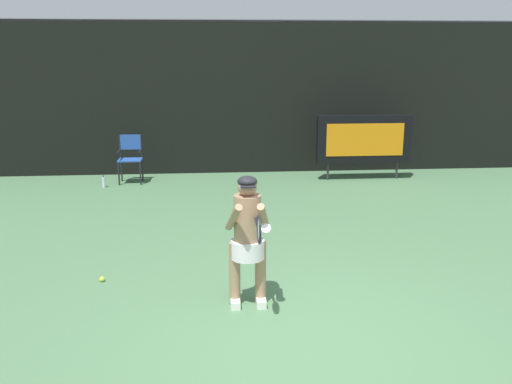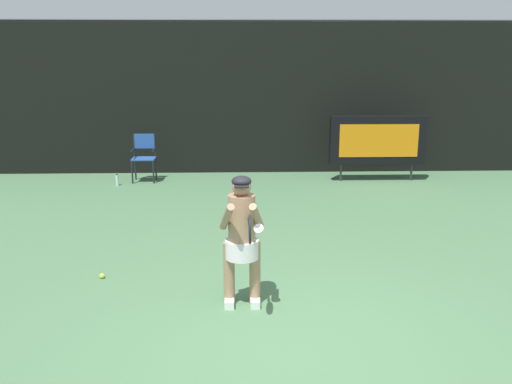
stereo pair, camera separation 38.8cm
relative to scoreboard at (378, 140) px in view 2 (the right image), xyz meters
name	(u,v)px [view 2 (the right image)]	position (x,y,z in m)	size (l,w,h in m)	color
ground	(295,358)	(-2.66, -7.61, -0.96)	(18.00, 22.00, 0.03)	#4D754F
backdrop_screen	(260,99)	(-2.66, 1.08, 0.86)	(18.00, 0.12, 3.66)	black
scoreboard	(378,140)	(0.00, 0.00, 0.00)	(2.20, 0.21, 1.50)	black
umpire_chair	(144,155)	(-5.36, 0.15, -0.33)	(0.52, 0.44, 1.08)	black
water_bottle	(117,180)	(-5.91, -0.32, -0.82)	(0.07, 0.07, 0.27)	silver
tennis_player	(242,235)	(-3.16, -6.41, -0.10)	(0.52, 0.59, 1.54)	white
tennis_racket	(250,229)	(-3.08, -6.91, 0.14)	(0.03, 0.60, 0.31)	black
tennis_ball_loose	(102,276)	(-4.99, -5.60, -0.91)	(0.07, 0.07, 0.07)	#CCDB3D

